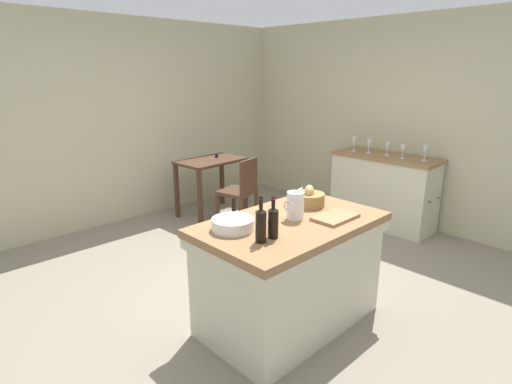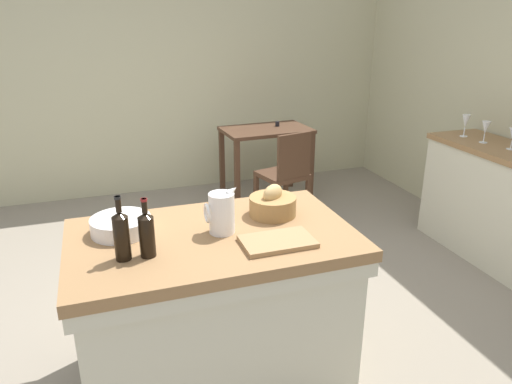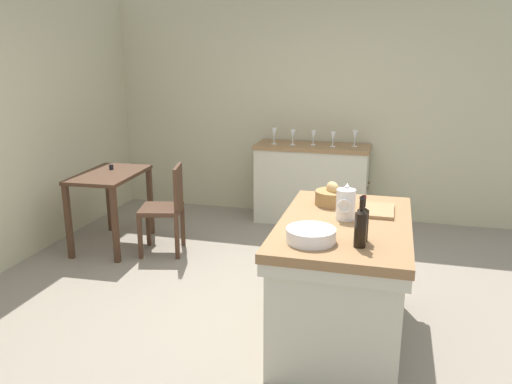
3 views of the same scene
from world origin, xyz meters
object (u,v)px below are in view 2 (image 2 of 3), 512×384
at_px(island_table, 215,301).
at_px(wine_bottle_amber, 121,234).
at_px(side_cabinet, 499,204).
at_px(cutting_board, 278,242).
at_px(wash_bowl, 121,225).
at_px(wine_glass_far_right, 466,122).
at_px(bread_basket, 273,204).
at_px(wine_glass_right, 486,128).
at_px(writing_desk, 266,140).
at_px(pitcher, 221,213).
at_px(wine_bottle_dark, 147,233).
at_px(wooden_chair, 286,173).

height_order(island_table, wine_bottle_amber, wine_bottle_amber).
relative_size(side_cabinet, cutting_board, 3.83).
bearing_deg(cutting_board, wine_bottle_amber, 173.55).
relative_size(wash_bowl, wine_glass_far_right, 1.61).
distance_m(side_cabinet, bread_basket, 2.24).
xyz_separation_m(island_table, side_cabinet, (2.51, 0.62, -0.00)).
bearing_deg(wine_bottle_amber, cutting_board, -6.45).
xyz_separation_m(wine_glass_right, wine_glass_far_right, (-0.01, 0.22, 0.01)).
relative_size(island_table, wine_glass_far_right, 7.66).
xyz_separation_m(side_cabinet, wash_bowl, (-2.94, -0.45, 0.44)).
height_order(island_table, wine_glass_far_right, wine_glass_far_right).
height_order(writing_desk, wine_glass_right, wine_glass_right).
relative_size(side_cabinet, pitcher, 5.28).
bearing_deg(wine_glass_right, wash_bowl, -166.78).
bearing_deg(wash_bowl, wine_glass_far_right, 17.30).
distance_m(island_table, wine_bottle_dark, 0.62).
distance_m(island_table, bread_basket, 0.61).
bearing_deg(side_cabinet, writing_desk, 125.37).
relative_size(cutting_board, wine_glass_far_right, 1.86).
relative_size(side_cabinet, writing_desk, 1.43).
height_order(pitcher, wine_glass_right, pitcher).
bearing_deg(bread_basket, wine_glass_far_right, 24.08).
distance_m(wooden_chair, wine_glass_far_right, 1.62).
bearing_deg(cutting_board, bread_basket, 73.35).
bearing_deg(wash_bowl, wine_bottle_dark, -71.37).
bearing_deg(side_cabinet, island_table, -166.17).
distance_m(wine_bottle_dark, wine_glass_right, 2.96).
bearing_deg(wash_bowl, bread_basket, -2.24).
bearing_deg(wooden_chair, wash_bowl, -133.30).
bearing_deg(side_cabinet, pitcher, -166.02).
relative_size(wine_glass_right, wine_glass_far_right, 0.94).
bearing_deg(wine_glass_right, writing_desk, 127.93).
bearing_deg(wash_bowl, wine_glass_right, 13.22).
bearing_deg(writing_desk, island_table, -115.50).
bearing_deg(wooden_chair, pitcher, -120.95).
relative_size(writing_desk, wooden_chair, 1.04).
distance_m(pitcher, wine_bottle_amber, 0.51).
xyz_separation_m(bread_basket, wine_glass_far_right, (2.08, 0.93, 0.12)).
relative_size(wooden_chair, wine_glass_far_right, 4.80).
bearing_deg(side_cabinet, wine_glass_far_right, 96.57).
xyz_separation_m(wooden_chair, wash_bowl, (-1.59, -1.68, 0.42)).
bearing_deg(bread_basket, side_cabinet, 12.81).
bearing_deg(pitcher, cutting_board, -43.99).
distance_m(wooden_chair, wine_bottle_amber, 2.59).
xyz_separation_m(wine_bottle_dark, wine_glass_right, (2.79, 0.97, 0.07)).
height_order(writing_desk, pitcher, pitcher).
relative_size(pitcher, wine_glass_right, 1.44).
bearing_deg(wooden_chair, wine_glass_far_right, -31.11).
height_order(bread_basket, wine_glass_far_right, wine_glass_far_right).
bearing_deg(cutting_board, wash_bowl, 152.23).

